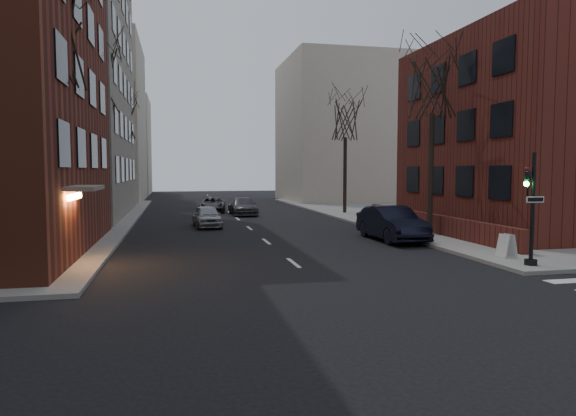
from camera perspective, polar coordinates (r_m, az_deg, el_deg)
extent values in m
plane|color=black|center=(8.83, 19.54, -19.63)|extent=(160.00, 160.00, 0.00)
cube|color=#572119|center=(33.24, 26.72, 7.19)|extent=(12.00, 14.00, 11.00)
cube|color=#572119|center=(29.35, 15.41, -1.55)|extent=(0.35, 16.00, 1.00)
cube|color=#BDB3A0|center=(62.97, -22.35, 8.91)|extent=(14.00, 16.00, 18.00)
cube|color=#BDB3A0|center=(60.19, 6.48, 8.48)|extent=(14.00, 14.00, 16.00)
cube|color=#BDB3A0|center=(79.37, -18.74, 6.53)|extent=(10.00, 12.00, 14.00)
cylinder|color=black|center=(20.12, 25.53, -0.12)|extent=(0.14, 0.14, 4.00)
cylinder|color=black|center=(20.33, 25.35, -5.47)|extent=(0.44, 0.44, 0.20)
imported|color=black|center=(19.92, 25.04, 2.30)|extent=(0.16, 0.20, 1.00)
sphere|color=#19FF4C|center=(19.84, 24.97, 2.44)|extent=(0.18, 0.18, 0.18)
cube|color=white|center=(20.00, 25.77, 0.85)|extent=(0.70, 0.03, 0.22)
cylinder|color=#2D231C|center=(21.29, -24.50, 3.70)|extent=(0.28, 0.28, 6.65)
cylinder|color=#2D231C|center=(33.12, -20.16, 4.19)|extent=(0.28, 0.28, 7.00)
cylinder|color=#2D231C|center=(47.03, -17.85, 3.76)|extent=(0.28, 0.28, 6.30)
cylinder|color=#2D231C|center=(28.09, 15.56, 3.61)|extent=(0.28, 0.28, 6.30)
cylinder|color=#2D231C|center=(40.99, 6.35, 3.65)|extent=(0.28, 0.28, 5.95)
cylinder|color=black|center=(29.08, -20.02, 3.23)|extent=(0.12, 0.12, 6.00)
sphere|color=#FFA54C|center=(29.20, -20.18, 9.32)|extent=(0.36, 0.36, 0.36)
cylinder|color=black|center=(48.98, -16.92, 3.62)|extent=(0.12, 0.12, 6.00)
sphere|color=#FFA54C|center=(49.05, -17.00, 7.24)|extent=(0.36, 0.36, 0.36)
imported|color=black|center=(26.21, 11.43, -1.69)|extent=(1.92, 5.27, 1.72)
imported|color=#96969B|center=(32.14, -8.98, -0.91)|extent=(1.81, 4.04, 1.35)
imported|color=#404046|center=(40.52, -5.05, 0.20)|extent=(2.02, 4.76, 1.37)
imported|color=#3A3B3F|center=(43.49, -8.38, 0.36)|extent=(2.56, 4.67, 1.24)
cube|color=silver|center=(21.72, 23.12, -3.85)|extent=(0.48, 0.62, 0.91)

